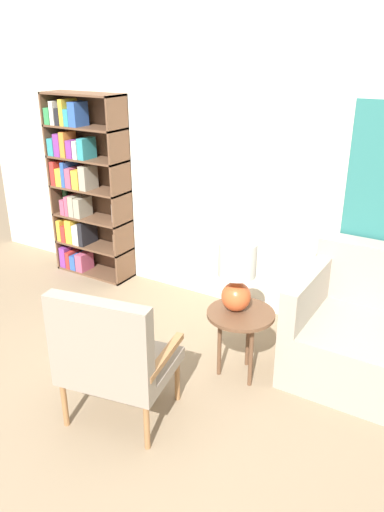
# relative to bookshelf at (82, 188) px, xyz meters

# --- Properties ---
(ground_plane) EXTENTS (14.00, 14.00, 0.00)m
(ground_plane) POSITION_rel_bookshelf_xyz_m (1.79, -1.84, -0.91)
(ground_plane) COLOR #847056
(wall_back) EXTENTS (6.40, 0.08, 2.70)m
(wall_back) POSITION_rel_bookshelf_xyz_m (1.84, 0.19, 0.45)
(wall_back) COLOR silver
(wall_back) RESTS_ON ground_plane
(bookshelf) EXTENTS (0.83, 0.30, 1.82)m
(bookshelf) POSITION_rel_bookshelf_xyz_m (0.00, 0.00, 0.00)
(bookshelf) COLOR brown
(bookshelf) RESTS_ON ground_plane
(armchair) EXTENTS (0.74, 0.67, 0.93)m
(armchair) POSITION_rel_bookshelf_xyz_m (1.74, -1.68, -0.39)
(armchair) COLOR olive
(armchair) RESTS_ON ground_plane
(side_table) EXTENTS (0.47, 0.47, 0.51)m
(side_table) POSITION_rel_bookshelf_xyz_m (2.18, -0.82, -0.45)
(side_table) COLOR brown
(side_table) RESTS_ON ground_plane
(table_lamp) EXTENTS (0.26, 0.26, 0.50)m
(table_lamp) POSITION_rel_bookshelf_xyz_m (2.13, -0.80, -0.11)
(table_lamp) COLOR #C65128
(table_lamp) RESTS_ON side_table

